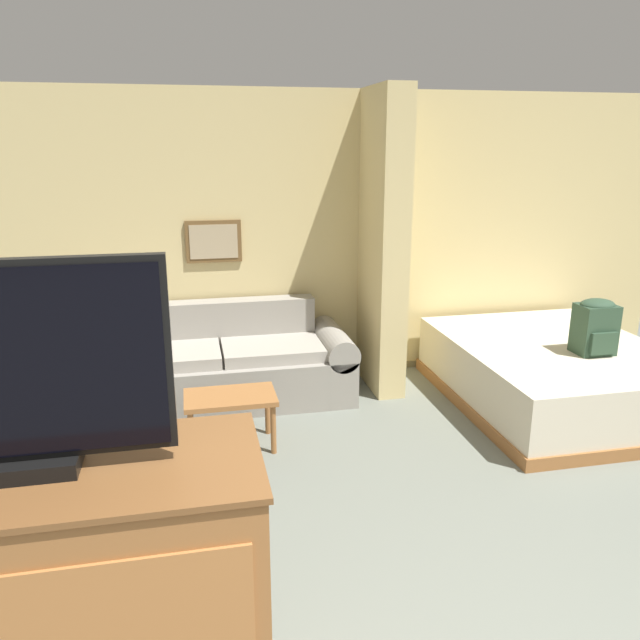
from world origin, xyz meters
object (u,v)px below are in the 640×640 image
Objects in this scene: table_lamp at (53,320)px; backpack at (595,325)px; couch at (221,366)px; coffee_table at (230,403)px; tv at (25,371)px; bed at (553,372)px; tv_dresser at (62,640)px.

backpack reaches higher than table_lamp.
backpack reaches higher than couch.
table_lamp is (-1.33, 0.97, 0.43)m from coffee_table.
coffee_table is at bearing 73.56° from tv.
backpack is (0.15, -0.28, 0.49)m from bed.
bed is 4.67× the size of backpack.
couch is 3.42× the size of coffee_table.
coffee_table is 2.51m from tv_dresser.
tv is 4.53m from bed.
table_lamp reaches higher than couch.
backpack is (3.59, 2.38, 0.15)m from tv_dresser.
tv_dresser is at bearing -142.39° from bed.
coffee_table is at bearing -89.35° from couch.
table_lamp is at bearing 100.48° from tv_dresser.
bed is (3.45, 2.65, -1.27)m from tv.
table_lamp is 0.45× the size of tv.
coffee_table is 0.49× the size of tv_dresser.
tv is 4.38m from backpack.
tv_dresser is 2.96× the size of backpack.
coffee_table is at bearing 73.57° from tv_dresser.
bed is at bearing -9.97° from table_lamp.
tv_dresser is at bearing -146.53° from backpack.
bed is at bearing 37.60° from tv.
tv_dresser is 4.36m from bed.
backpack is (3.59, 2.37, -0.78)m from tv.
table_lamp is (-1.32, 0.06, 0.48)m from couch.
bed is at bearing 37.61° from tv_dresser.
couch is 0.91m from coffee_table.
bed is at bearing 117.71° from backpack.
tv_dresser is at bearing -101.89° from couch.
tv_dresser is (-0.71, -2.40, 0.26)m from coffee_table.
table_lamp is 4.16m from bed.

